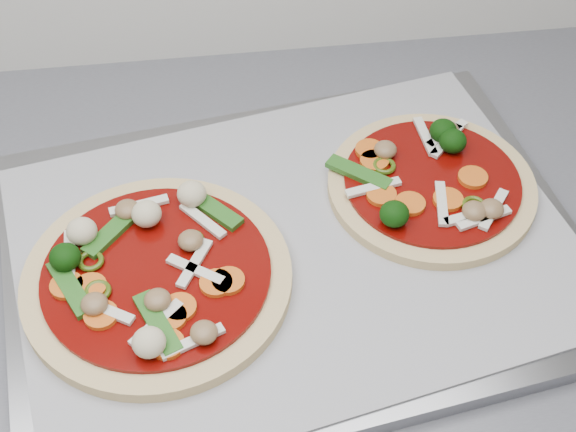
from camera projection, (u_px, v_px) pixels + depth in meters
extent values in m
cube|color=gray|center=(295.00, 249.00, 0.65)|extent=(0.50, 0.40, 0.01)
cube|color=#949499|center=(295.00, 243.00, 0.64)|extent=(0.49, 0.40, 0.00)
cylinder|color=tan|center=(158.00, 279.00, 0.61)|extent=(0.24, 0.24, 0.01)
cylinder|color=#660000|center=(156.00, 273.00, 0.61)|extent=(0.20, 0.20, 0.00)
ellipsoid|color=#BAAB8C|center=(82.00, 231.00, 0.62)|extent=(0.03, 0.03, 0.02)
ellipsoid|color=#876647|center=(204.00, 332.00, 0.56)|extent=(0.03, 0.03, 0.01)
cylinder|color=#CF5614|center=(170.00, 317.00, 0.57)|extent=(0.03, 0.03, 0.00)
cube|color=silver|center=(104.00, 309.00, 0.58)|extent=(0.04, 0.03, 0.00)
cube|color=#276520|center=(158.00, 323.00, 0.57)|extent=(0.04, 0.06, 0.00)
cube|color=silver|center=(203.00, 220.00, 0.64)|extent=(0.04, 0.04, 0.00)
cube|color=silver|center=(70.00, 254.00, 0.61)|extent=(0.01, 0.05, 0.00)
cylinder|color=#CF5614|center=(216.00, 283.00, 0.59)|extent=(0.03, 0.03, 0.00)
torus|color=#374E0E|center=(192.00, 240.00, 0.62)|extent=(0.02, 0.02, 0.00)
cube|color=silver|center=(195.00, 263.00, 0.61)|extent=(0.03, 0.05, 0.00)
cylinder|color=#CF5614|center=(180.00, 307.00, 0.58)|extent=(0.03, 0.03, 0.00)
cylinder|color=#CF5614|center=(67.00, 286.00, 0.59)|extent=(0.03, 0.03, 0.00)
ellipsoid|color=#876647|center=(127.00, 210.00, 0.64)|extent=(0.03, 0.03, 0.01)
cube|color=silver|center=(195.00, 270.00, 0.60)|extent=(0.04, 0.03, 0.00)
ellipsoid|color=#876647|center=(94.00, 304.00, 0.58)|extent=(0.02, 0.02, 0.01)
cube|color=silver|center=(192.00, 342.00, 0.56)|extent=(0.05, 0.03, 0.00)
ellipsoid|color=#BAAB8C|center=(149.00, 342.00, 0.55)|extent=(0.03, 0.03, 0.02)
ellipsoid|color=#876647|center=(157.00, 300.00, 0.58)|extent=(0.03, 0.03, 0.01)
ellipsoid|color=#BAAB8C|center=(146.00, 214.00, 0.63)|extent=(0.03, 0.03, 0.02)
cube|color=silver|center=(139.00, 205.00, 0.65)|extent=(0.05, 0.02, 0.00)
cube|color=#276520|center=(113.00, 231.00, 0.63)|extent=(0.05, 0.05, 0.00)
torus|color=#374E0E|center=(91.00, 261.00, 0.61)|extent=(0.03, 0.03, 0.00)
cube|color=#276520|center=(212.00, 208.00, 0.64)|extent=(0.05, 0.05, 0.00)
cylinder|color=#CF5614|center=(167.00, 344.00, 0.56)|extent=(0.03, 0.03, 0.00)
cylinder|color=#CF5614|center=(90.00, 287.00, 0.59)|extent=(0.03, 0.03, 0.00)
cylinder|color=#CF5614|center=(228.00, 281.00, 0.60)|extent=(0.03, 0.03, 0.00)
ellipsoid|color=#BAAB8C|center=(192.00, 194.00, 0.64)|extent=(0.03, 0.03, 0.02)
ellipsoid|color=#876647|center=(191.00, 240.00, 0.62)|extent=(0.03, 0.03, 0.01)
ellipsoid|color=#0D3606|center=(65.00, 257.00, 0.60)|extent=(0.03, 0.03, 0.02)
torus|color=#374E0E|center=(98.00, 291.00, 0.59)|extent=(0.02, 0.02, 0.00)
cube|color=silver|center=(156.00, 323.00, 0.57)|extent=(0.04, 0.04, 0.00)
cylinder|color=#CF5614|center=(101.00, 315.00, 0.57)|extent=(0.03, 0.03, 0.00)
cube|color=#276520|center=(70.00, 288.00, 0.59)|extent=(0.04, 0.06, 0.00)
cylinder|color=tan|center=(431.00, 186.00, 0.68)|extent=(0.22, 0.22, 0.01)
cylinder|color=#660000|center=(432.00, 181.00, 0.67)|extent=(0.19, 0.19, 0.00)
ellipsoid|color=#876647|center=(492.00, 209.00, 0.64)|extent=(0.02, 0.02, 0.01)
cube|color=silver|center=(484.00, 218.00, 0.64)|extent=(0.05, 0.02, 0.00)
cylinder|color=#CF5614|center=(374.00, 161.00, 0.68)|extent=(0.03, 0.03, 0.00)
cube|color=silver|center=(373.00, 188.00, 0.66)|extent=(0.05, 0.02, 0.00)
cube|color=silver|center=(425.00, 136.00, 0.70)|extent=(0.01, 0.05, 0.00)
cube|color=#276520|center=(359.00, 173.00, 0.67)|extent=(0.05, 0.05, 0.00)
cylinder|color=#CF5614|center=(473.00, 177.00, 0.67)|extent=(0.03, 0.03, 0.00)
cylinder|color=#CF5614|center=(448.00, 199.00, 0.65)|extent=(0.03, 0.03, 0.00)
cylinder|color=#CF5614|center=(370.00, 150.00, 0.69)|extent=(0.03, 0.03, 0.00)
torus|color=#374E0E|center=(474.00, 205.00, 0.65)|extent=(0.02, 0.02, 0.00)
cylinder|color=#CF5614|center=(381.00, 195.00, 0.66)|extent=(0.04, 0.04, 0.00)
cube|color=silver|center=(472.00, 215.00, 0.64)|extent=(0.05, 0.02, 0.00)
ellipsoid|color=#876647|center=(385.00, 150.00, 0.69)|extent=(0.02, 0.02, 0.01)
cube|color=silver|center=(447.00, 141.00, 0.70)|extent=(0.04, 0.04, 0.00)
ellipsoid|color=#0D3606|center=(394.00, 214.00, 0.63)|extent=(0.03, 0.03, 0.02)
ellipsoid|color=#0D3606|center=(443.00, 131.00, 0.70)|extent=(0.03, 0.03, 0.02)
cube|color=silver|center=(494.00, 210.00, 0.65)|extent=(0.04, 0.04, 0.00)
cylinder|color=#CF5614|center=(410.00, 204.00, 0.65)|extent=(0.04, 0.04, 0.00)
ellipsoid|color=#0D3606|center=(453.00, 141.00, 0.69)|extent=(0.03, 0.03, 0.02)
ellipsoid|color=#876647|center=(448.00, 130.00, 0.70)|extent=(0.02, 0.02, 0.01)
ellipsoid|color=#876647|center=(474.00, 211.00, 0.64)|extent=(0.03, 0.03, 0.01)
cube|color=silver|center=(442.00, 204.00, 0.65)|extent=(0.02, 0.05, 0.00)
cylinder|color=#CF5614|center=(447.00, 139.00, 0.70)|extent=(0.03, 0.03, 0.00)
torus|color=#374E0E|center=(384.00, 166.00, 0.68)|extent=(0.02, 0.02, 0.00)
cube|color=silver|center=(447.00, 134.00, 0.71)|extent=(0.04, 0.03, 0.00)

